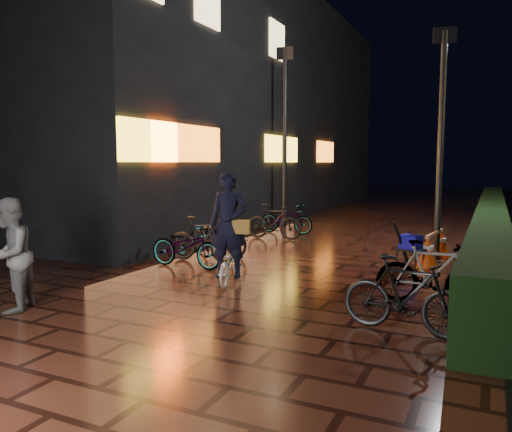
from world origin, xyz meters
The scene contains 11 objects.
ground centered at (0.00, 0.00, 0.00)m, with size 80.00×80.00×0.00m, color #381911.
hedge centered at (3.30, 8.00, 0.50)m, with size 0.70×20.00×1.00m, color black.
bystander_person centered at (-2.90, -2.51, 0.82)m, with size 0.80×0.62×1.65m, color #545557.
storefront_block centered at (-9.50, 11.50, 4.50)m, with size 12.09×22.00×9.00m.
lamp_post_hedge centered at (2.24, 4.20, 2.74)m, with size 0.48×0.19×4.98m.
lamp_post_sf centered at (-2.96, 8.01, 3.21)m, with size 0.56×0.18×5.84m.
cyclist centered at (-0.85, 0.30, 0.74)m, with size 0.82×1.47×2.00m.
traffic_barrier centered at (2.22, 3.88, 0.33)m, with size 0.56×1.63×0.66m.
cart_assembly centered at (1.83, 3.04, 0.50)m, with size 0.67×0.57×0.97m.
parked_bikes_storefront centered at (-2.31, 3.48, 0.46)m, with size 1.92×6.07×0.98m.
parked_bikes_hedge centered at (2.46, -0.33, 0.49)m, with size 1.81×2.03×0.98m.
Camera 1 is at (3.31, -7.34, 2.14)m, focal length 35.00 mm.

